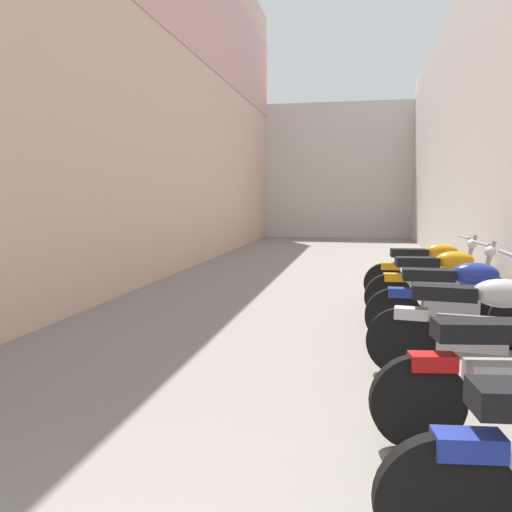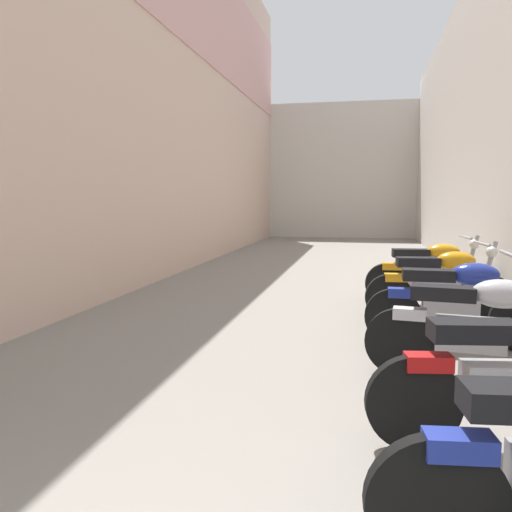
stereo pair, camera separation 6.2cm
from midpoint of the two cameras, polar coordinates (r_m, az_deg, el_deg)
name	(u,v)px [view 2 (the right image)]	position (r m, az deg, el deg)	size (l,w,h in m)	color
ground_plane	(302,297)	(8.33, 5.32, -4.46)	(37.32, 37.32, 0.00)	gray
building_left	(164,59)	(11.19, -9.86, 20.53)	(0.45, 21.32, 8.54)	beige
building_right	(488,119)	(10.44, 24.21, 13.58)	(0.45, 21.32, 5.94)	beige
building_far_end	(343,172)	(21.84, 9.59, 9.10)	(8.69, 2.00, 5.26)	beige
motorcycle_fourth	(478,326)	(4.78, 23.55, -7.00)	(1.84, 0.58, 1.04)	black
motorcycle_fifth	(456,301)	(5.83, 21.41, -4.57)	(1.85, 0.58, 1.04)	black
motorcycle_sixth	(441,283)	(6.96, 19.85, -2.78)	(1.85, 0.58, 1.04)	black
motorcycle_seventh	(430,271)	(8.03, 18.79, -1.56)	(1.85, 0.58, 1.04)	black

